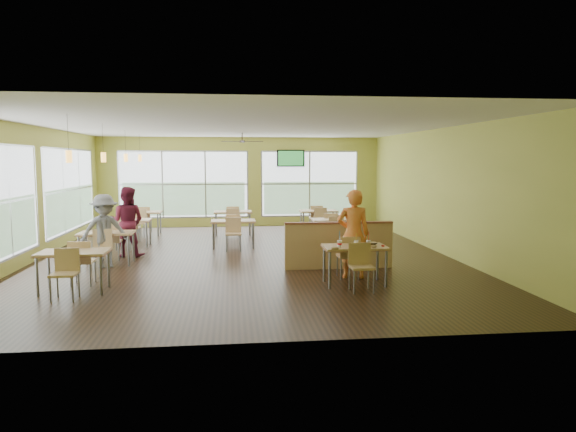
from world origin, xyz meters
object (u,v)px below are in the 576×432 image
object	(u,v)px
main_table	(355,252)
half_wall_divider	(339,245)
man_plaid	(353,234)
food_basket	(372,243)

from	to	relation	value
main_table	half_wall_divider	bearing A→B (deg)	90.00
main_table	man_plaid	bearing A→B (deg)	79.70
main_table	half_wall_divider	size ratio (longest dim) A/B	0.63
half_wall_divider	man_plaid	size ratio (longest dim) A/B	1.33
food_basket	man_plaid	bearing A→B (deg)	118.57
half_wall_divider	man_plaid	xyz separation A→B (m)	(0.10, -0.91, 0.38)
man_plaid	food_basket	xyz separation A→B (m)	(0.25, -0.46, -0.12)
main_table	food_basket	bearing A→B (deg)	12.15
man_plaid	food_basket	size ratio (longest dim) A/B	7.94
half_wall_divider	food_basket	bearing A→B (deg)	-75.67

